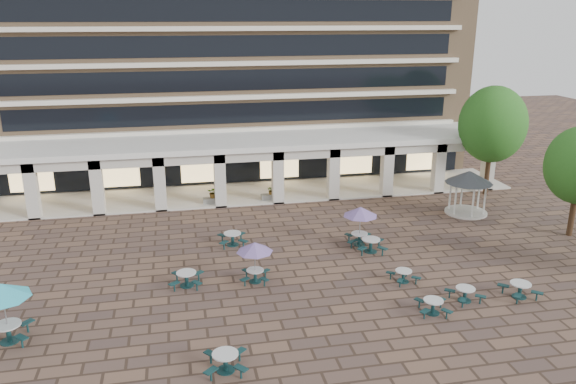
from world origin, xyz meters
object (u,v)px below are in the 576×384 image
at_px(picnic_table_2, 465,293).
at_px(gazebo, 469,182).
at_px(planter_right, 271,195).
at_px(planter_left, 213,197).

relative_size(picnic_table_2, gazebo, 0.53).
bearing_deg(gazebo, picnic_table_2, -118.53).
distance_m(picnic_table_2, gazebo, 13.38).
distance_m(gazebo, planter_right, 14.15).
relative_size(gazebo, planter_right, 2.17).
bearing_deg(picnic_table_2, planter_left, 113.45).
distance_m(planter_left, planter_right, 4.31).
relative_size(planter_left, planter_right, 1.00).
xyz_separation_m(gazebo, planter_right, (-12.93, 5.43, -1.86)).
height_order(picnic_table_2, planter_right, planter_right).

